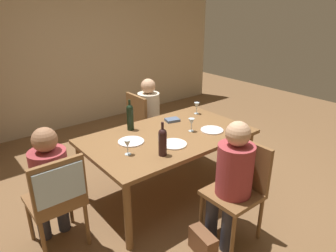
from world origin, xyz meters
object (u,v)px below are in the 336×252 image
(person_man_guest, at_px, (232,175))
(wine_bottle_dark_red, at_px, (130,116))
(dining_table, at_px, (168,141))
(wine_glass_centre, at_px, (197,106))
(chair_near, at_px, (239,184))
(handbag, at_px, (203,243))
(person_woman_host, at_px, (150,112))
(dinner_plate_host, at_px, (212,130))
(wine_bottle_tall_green, at_px, (163,141))
(wine_glass_near_right, at_px, (127,144))
(dinner_plate_guest_right, at_px, (174,144))
(chair_left_end, at_px, (58,193))
(wine_glass_near_left, at_px, (191,122))
(dinner_plate_guest_left, at_px, (131,142))
(person_man_bearded, at_px, (50,179))
(chair_far_right, at_px, (144,121))

(person_man_guest, bearing_deg, wine_bottle_dark_red, 9.26)
(dining_table, bearing_deg, wine_glass_centre, 22.64)
(chair_near, distance_m, person_man_guest, 0.18)
(handbag, bearing_deg, person_woman_host, 67.14)
(person_woman_host, bearing_deg, person_man_guest, -13.80)
(wine_glass_centre, height_order, dinner_plate_host, wine_glass_centre)
(wine_bottle_tall_green, relative_size, wine_glass_near_right, 2.20)
(person_man_guest, distance_m, dinner_plate_guest_right, 0.70)
(chair_left_end, xyz_separation_m, wine_bottle_tall_green, (0.93, -0.21, 0.28))
(person_man_guest, distance_m, handbag, 0.64)
(wine_bottle_dark_red, bearing_deg, dinner_plate_host, -40.91)
(chair_left_end, distance_m, dinner_plate_guest_right, 1.17)
(wine_bottle_dark_red, distance_m, dinner_plate_guest_right, 0.63)
(wine_bottle_dark_red, height_order, wine_glass_near_right, wine_bottle_dark_red)
(wine_glass_near_left, bearing_deg, chair_left_end, -178.60)
(handbag, bearing_deg, wine_bottle_tall_green, 88.57)
(chair_left_end, bearing_deg, dinner_plate_guest_left, 13.73)
(person_man_bearded, xyz_separation_m, wine_bottle_dark_red, (1.03, 0.35, 0.23))
(dining_table, distance_m, dinner_plate_guest_left, 0.43)
(person_man_bearded, height_order, dinner_plate_guest_left, person_man_bearded)
(person_man_guest, distance_m, dinner_plate_guest_left, 1.08)
(chair_left_end, xyz_separation_m, person_man_guest, (1.24, -0.80, 0.07))
(dinner_plate_guest_right, bearing_deg, handbag, -109.04)
(wine_bottle_dark_red, height_order, wine_glass_centre, wine_bottle_dark_red)
(person_man_bearded, bearing_deg, wine_bottle_dark_red, 18.52)
(person_man_guest, relative_size, wine_bottle_tall_green, 3.54)
(dining_table, bearing_deg, person_woman_host, 65.15)
(chair_near, xyz_separation_m, wine_glass_near_right, (-0.67, 0.80, 0.30))
(wine_glass_near_right, bearing_deg, wine_glass_near_left, 2.58)
(chair_left_end, height_order, person_man_guest, person_man_guest)
(chair_near, height_order, dinner_plate_guest_left, chair_near)
(wine_glass_near_left, xyz_separation_m, handbag, (-0.61, -0.83, -0.73))
(wine_glass_centre, distance_m, handbag, 1.76)
(wine_glass_near_left, relative_size, dinner_plate_guest_right, 0.57)
(dining_table, xyz_separation_m, person_man_guest, (-0.03, -0.92, 0.01))
(wine_glass_near_left, bearing_deg, wine_glass_near_right, -177.42)
(person_woman_host, relative_size, dinner_plate_guest_right, 4.25)
(chair_left_end, relative_size, person_man_bearded, 0.81)
(dinner_plate_guest_right, bearing_deg, wine_glass_centre, 32.80)
(dinner_plate_host, distance_m, dinner_plate_guest_left, 0.92)
(chair_near, xyz_separation_m, wine_bottle_tall_green, (-0.42, 0.58, 0.34))
(person_man_bearded, distance_m, handbag, 1.43)
(chair_far_right, xyz_separation_m, person_man_bearded, (-1.58, -0.89, 0.12))
(wine_bottle_dark_red, relative_size, dinner_plate_guest_left, 1.31)
(dining_table, height_order, dinner_plate_guest_right, dinner_plate_guest_right)
(wine_glass_near_right, bearing_deg, chair_far_right, 49.40)
(wine_bottle_tall_green, distance_m, wine_glass_centre, 1.21)
(chair_near, bearing_deg, wine_glass_near_right, 40.06)
(dinner_plate_guest_left, bearing_deg, chair_left_end, -166.27)
(person_man_bearded, height_order, wine_glass_centre, person_man_bearded)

